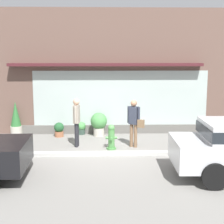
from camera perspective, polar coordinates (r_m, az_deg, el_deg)
ground_plane at (r=11.37m, az=-0.81°, el=-7.07°), size 60.00×60.00×0.00m
curb_strip at (r=11.16m, az=-0.80°, el=-7.07°), size 14.00×0.24×0.12m
storefront at (r=14.09m, az=-1.00°, el=6.58°), size 14.00×0.81×5.15m
fire_hydrant at (r=11.78m, az=-0.10°, el=-4.30°), size 0.41×0.37×0.88m
pedestrian_with_handbag at (r=11.96m, az=3.78°, el=-1.34°), size 0.58×0.44×1.70m
pedestrian_passerby at (r=12.07m, az=-6.04°, el=-1.08°), size 0.25×0.48×1.75m
potted_plant_window_center at (r=13.67m, az=-2.25°, el=-1.85°), size 0.67×0.67×0.96m
potted_plant_low_front at (r=13.76m, az=-8.97°, el=-2.92°), size 0.40×0.40×0.58m
potted_plant_window_left at (r=14.06m, az=-5.24°, el=-2.67°), size 0.37×0.37×0.52m
potted_plant_near_hydrant at (r=14.43m, az=-16.00°, el=-1.14°), size 0.48×0.48×1.38m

